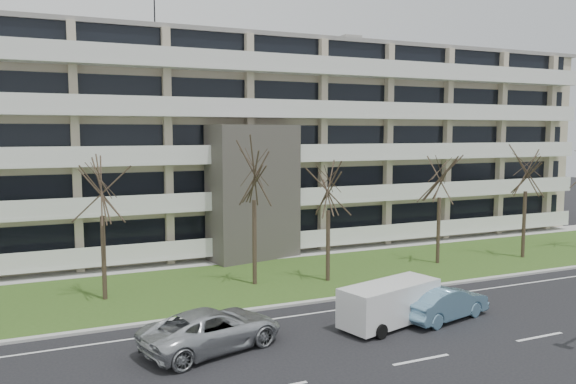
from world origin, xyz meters
name	(u,v)px	position (x,y,z in m)	size (l,w,h in m)	color
ground	(421,360)	(0.00, 0.00, 0.00)	(160.00, 160.00, 0.00)	black
grass_verge	(286,277)	(0.00, 13.00, 0.03)	(90.00, 10.00, 0.06)	#324E1A
curb	(324,300)	(0.00, 8.00, 0.06)	(90.00, 0.35, 0.12)	#B2B2AD
sidewalk	(254,258)	(0.00, 18.50, 0.04)	(90.00, 2.00, 0.08)	#B2B2AD
lane_edge_line	(339,310)	(0.00, 6.50, 0.01)	(90.00, 0.12, 0.01)	white
apartment_building	(223,144)	(-0.01, 25.32, 7.61)	(60.50, 15.10, 18.75)	#B8AB8F
silver_pickup	(212,329)	(-6.89, 4.17, 0.80)	(2.64, 5.72, 1.59)	#BABDC2
blue_sedan	(444,303)	(3.79, 3.43, 0.77)	(1.63, 4.67, 1.54)	#77ABCE
white_van	(391,300)	(1.09, 3.73, 1.13)	(5.16, 2.99, 1.88)	white
tree_2	(101,182)	(-10.17, 12.59, 6.02)	(3.87, 3.87, 7.74)	#382B21
tree_3	(254,166)	(-2.19, 12.30, 6.65)	(4.27, 4.27, 8.55)	#382B21
tree_4	(328,183)	(1.91, 11.34, 5.69)	(3.66, 3.66, 7.33)	#382B21
tree_5	(440,171)	(10.48, 12.39, 6.03)	(3.88, 3.88, 7.75)	#382B21
tree_6	(527,165)	(16.87, 11.46, 6.34)	(4.08, 4.08, 8.15)	#382B21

